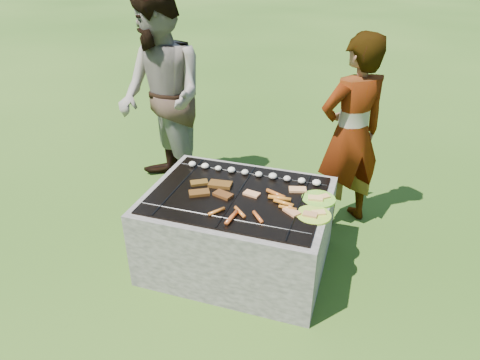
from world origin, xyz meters
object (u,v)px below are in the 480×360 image
Objects in this scene: fire_pit at (238,232)px; plate_far at (318,199)px; plate_near at (313,215)px; bystander at (162,98)px; cook at (351,135)px.

plate_far is at bearing 11.74° from fire_pit.
plate_near is 1.88m from bystander.
fire_pit is 4.62× the size of plate_near.
plate_near is at bearing -89.84° from plate_far.
fire_pit is at bearing -0.82° from bystander.
fire_pit is 1.22m from cook.
bystander is (-1.58, 0.97, 0.34)m from plate_near.
bystander is at bearing 154.58° from plate_far.
plate_near is at bearing 42.62° from cook.
bystander is (-1.58, 0.75, 0.34)m from plate_far.
cook is at bearing 51.04° from fire_pit.
fire_pit is 0.66m from plate_near.
plate_far reaches higher than plate_near.
fire_pit is at bearing -168.26° from plate_far.
cook reaches higher than plate_far.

